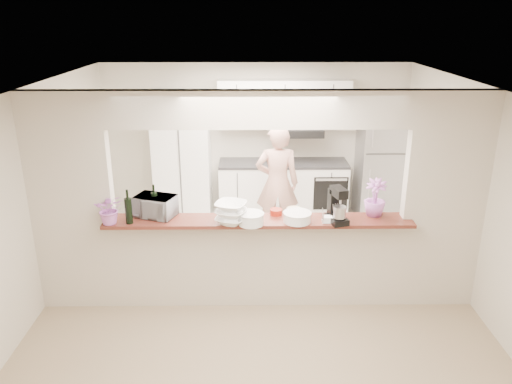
{
  "coord_description": "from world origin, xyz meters",
  "views": [
    {
      "loc": [
        -0.08,
        -5.13,
        3.24
      ],
      "look_at": [
        -0.02,
        0.3,
        1.28
      ],
      "focal_mm": 35.0,
      "sensor_mm": 36.0,
      "label": 1
    }
  ],
  "objects_px": {
    "refrigerator": "(381,168)",
    "toaster_oven": "(155,206)",
    "stand_mixer": "(337,207)",
    "person": "(277,184)"
  },
  "relations": [
    {
      "from": "refrigerator",
      "to": "toaster_oven",
      "type": "xyz_separation_m",
      "value": [
        -3.2,
        -2.6,
        0.36
      ]
    },
    {
      "from": "refrigerator",
      "to": "stand_mixer",
      "type": "distance_m",
      "value": 3.06
    },
    {
      "from": "refrigerator",
      "to": "person",
      "type": "xyz_separation_m",
      "value": [
        -1.75,
        -0.87,
        0.02
      ]
    },
    {
      "from": "refrigerator",
      "to": "toaster_oven",
      "type": "relative_size",
      "value": 3.92
    },
    {
      "from": "toaster_oven",
      "to": "person",
      "type": "bearing_deg",
      "value": 69.14
    },
    {
      "from": "person",
      "to": "toaster_oven",
      "type": "bearing_deg",
      "value": 51.04
    },
    {
      "from": "toaster_oven",
      "to": "stand_mixer",
      "type": "height_order",
      "value": "stand_mixer"
    },
    {
      "from": "refrigerator",
      "to": "stand_mixer",
      "type": "relative_size",
      "value": 4.22
    },
    {
      "from": "refrigerator",
      "to": "person",
      "type": "bearing_deg",
      "value": -153.51
    },
    {
      "from": "refrigerator",
      "to": "stand_mixer",
      "type": "height_order",
      "value": "refrigerator"
    }
  ]
}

